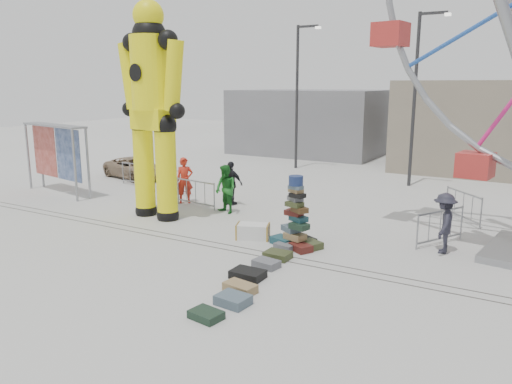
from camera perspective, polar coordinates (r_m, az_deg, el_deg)
The scene contains 26 objects.
ground at distance 14.77m, azimuth -6.66°, elevation -6.85°, with size 90.00×90.00×0.00m, color #9E9E99.
track_line_near at distance 15.23m, azimuth -5.31°, elevation -6.21°, with size 40.00×0.04×0.01m, color #47443F.
track_line_far at distance 15.54m, azimuth -4.46°, elevation -5.81°, with size 40.00×0.04×0.01m, color #47443F.
building_left at distance 36.25m, azimuth 6.55°, elevation 8.03°, with size 10.00×8.00×4.40m, color gray.
lamp_post_right at distance 24.74m, azimuth 17.92°, elevation 10.90°, with size 1.41×0.25×8.00m.
lamp_post_left at distance 28.91m, azimuth 4.88°, elevation 11.54°, with size 1.41×0.25×8.00m.
suitcase_tower at distance 15.06m, azimuth 4.59°, elevation -4.00°, with size 1.70×1.40×2.18m.
crash_test_dummy at distance 18.21m, azimuth -11.79°, elevation 9.89°, with size 3.13×1.38×7.86m.
banner_scaffold at distance 23.74m, azimuth -21.97°, elevation 5.33°, with size 4.32×1.47×3.09m.
steamer_trunk at distance 15.85m, azimuth -0.35°, elevation -4.53°, with size 1.02×0.59×0.48m, color silver.
row_case_0 at distance 14.14m, azimuth 2.50°, elevation -7.22°, with size 0.72×0.55×0.20m, color #3A4321.
row_case_1 at distance 13.49m, azimuth 1.18°, elevation -8.19°, with size 0.68×0.47×0.20m, color slate.
row_case_2 at distance 12.78m, azimuth -0.94°, elevation -9.37°, with size 0.83×0.59×0.21m, color black.
row_case_3 at distance 11.99m, azimuth -1.82°, elevation -10.87°, with size 0.78×0.44×0.21m, color #9A7C4E.
row_case_4 at distance 11.36m, azimuth -2.64°, elevation -12.21°, with size 0.72×0.57×0.22m, color #4E6270.
row_case_5 at distance 10.79m, azimuth -5.73°, elevation -13.79°, with size 0.68×0.49×0.17m, color #1C3223.
barricade_dummy_a at distance 24.69m, azimuth -13.41°, elevation 1.97°, with size 2.00×0.10×1.10m, color gray, non-canonical shape.
barricade_dummy_b at distance 22.66m, azimuth -9.50°, elevation 1.23°, with size 2.00×0.10×1.10m, color gray, non-canonical shape.
barricade_dummy_c at distance 19.96m, azimuth -6.91°, elevation -0.17°, with size 2.00×0.10×1.10m, color gray, non-canonical shape.
barricade_wheel_front at distance 16.22m, azimuth 20.30°, elevation -3.78°, with size 2.00×0.10×1.10m, color gray, non-canonical shape.
barricade_wheel_back at distance 19.18m, azimuth 22.58°, elevation -1.55°, with size 2.00×0.10×1.10m, color gray, non-canonical shape.
pedestrian_red at distance 20.67m, azimuth -8.15°, elevation 1.33°, with size 0.69×0.45×1.89m, color red.
pedestrian_green at distance 18.85m, azimuth -3.49°, elevation 0.31°, with size 0.90×0.70×1.84m, color #196620.
pedestrian_black at distance 20.15m, azimuth -2.87°, elevation 1.00°, with size 1.04×0.43×1.78m, color black.
pedestrian_grey at distance 15.40m, azimuth 20.69°, elevation -3.34°, with size 1.14×0.66×1.77m, color #23232E.
parked_suv at distance 26.73m, azimuth -13.65°, elevation 2.69°, with size 1.79×3.88×1.08m, color #927A5E.
Camera 1 is at (8.40, -11.16, 4.81)m, focal length 35.00 mm.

